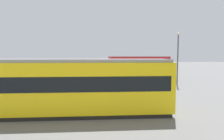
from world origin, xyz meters
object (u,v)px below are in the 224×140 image
(double_decker_bus, at_px, (139,67))
(pedestrian_near_railing, at_px, (91,76))
(street_lamp, at_px, (178,54))
(tram_yellow, at_px, (52,86))
(info_sign, at_px, (90,73))

(double_decker_bus, xyz_separation_m, pedestrian_near_railing, (8.37, 5.67, -0.87))
(double_decker_bus, height_order, street_lamp, street_lamp)
(tram_yellow, relative_size, info_sign, 6.18)
(info_sign, bearing_deg, double_decker_bus, -140.23)
(pedestrian_near_railing, bearing_deg, info_sign, 87.21)
(pedestrian_near_railing, xyz_separation_m, info_sign, (0.07, 1.35, 0.63))
(info_sign, distance_m, street_lamp, 11.37)
(double_decker_bus, xyz_separation_m, street_lamp, (-2.65, 8.02, 2.06))
(double_decker_bus, xyz_separation_m, info_sign, (8.44, 7.02, -0.24))
(tram_yellow, bearing_deg, info_sign, -104.17)
(street_lamp, bearing_deg, tram_yellow, 35.85)
(double_decker_bus, distance_m, street_lamp, 8.69)
(pedestrian_near_railing, height_order, street_lamp, street_lamp)
(tram_yellow, height_order, street_lamp, street_lamp)
(tram_yellow, bearing_deg, double_decker_bus, -121.88)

